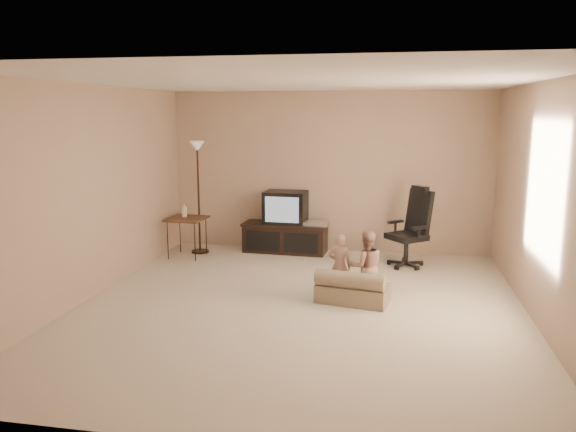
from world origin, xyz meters
name	(u,v)px	position (x,y,z in m)	size (l,w,h in m)	color
floor	(300,307)	(0.00, 0.00, 0.00)	(5.50, 5.50, 0.00)	beige
room_shell	(300,174)	(0.00, 0.00, 1.52)	(5.50, 5.50, 5.50)	white
tv_stand	(286,227)	(-0.64, 2.49, 0.40)	(1.37, 0.56, 0.97)	black
office_chair	(410,238)	(1.26, 2.01, 0.41)	(0.75, 0.75, 1.15)	black
side_table	(186,219)	(-2.07, 1.93, 0.59)	(0.58, 0.58, 0.82)	brown
floor_lamp	(198,172)	(-1.96, 2.21, 1.27)	(0.27, 0.27, 1.74)	#301F15
child_sofa	(352,289)	(0.57, 0.26, 0.16)	(0.89, 0.61, 0.40)	tan
toddler_left	(340,266)	(0.40, 0.43, 0.39)	(0.28, 0.21, 0.78)	tan
toddler_right	(366,266)	(0.72, 0.37, 0.42)	(0.41, 0.22, 0.84)	tan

